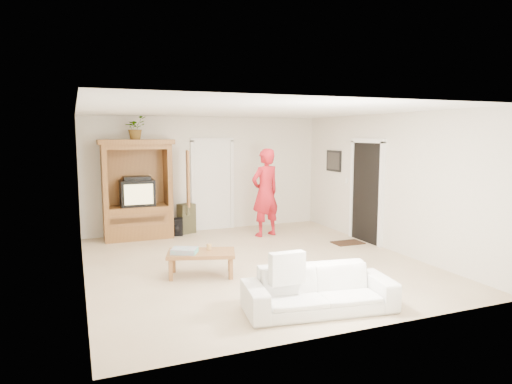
# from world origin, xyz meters

# --- Properties ---
(floor) EXTENTS (6.00, 6.00, 0.00)m
(floor) POSITION_xyz_m (0.00, 0.00, 0.00)
(floor) COLOR tan
(floor) RESTS_ON ground
(ceiling) EXTENTS (6.00, 6.00, 0.00)m
(ceiling) POSITION_xyz_m (0.00, 0.00, 2.60)
(ceiling) COLOR white
(ceiling) RESTS_ON floor
(wall_back) EXTENTS (5.50, 0.00, 5.50)m
(wall_back) POSITION_xyz_m (0.00, 3.00, 1.30)
(wall_back) COLOR silver
(wall_back) RESTS_ON floor
(wall_front) EXTENTS (5.50, 0.00, 5.50)m
(wall_front) POSITION_xyz_m (0.00, -3.00, 1.30)
(wall_front) COLOR silver
(wall_front) RESTS_ON floor
(wall_left) EXTENTS (0.00, 6.00, 6.00)m
(wall_left) POSITION_xyz_m (-2.75, 0.00, 1.30)
(wall_left) COLOR silver
(wall_left) RESTS_ON floor
(wall_right) EXTENTS (0.00, 6.00, 6.00)m
(wall_right) POSITION_xyz_m (2.75, 0.00, 1.30)
(wall_right) COLOR silver
(wall_right) RESTS_ON floor
(armoire) EXTENTS (1.82, 1.14, 2.10)m
(armoire) POSITION_xyz_m (-1.58, 2.66, 0.91)
(armoire) COLOR brown
(armoire) RESTS_ON floor
(door_back) EXTENTS (0.85, 0.05, 2.04)m
(door_back) POSITION_xyz_m (0.15, 2.97, 1.02)
(door_back) COLOR white
(door_back) RESTS_ON floor
(doorway_right) EXTENTS (0.05, 0.90, 2.04)m
(doorway_right) POSITION_xyz_m (2.73, 0.60, 1.02)
(doorway_right) COLOR black
(doorway_right) RESTS_ON floor
(framed_picture) EXTENTS (0.03, 0.60, 0.48)m
(framed_picture) POSITION_xyz_m (2.73, 1.90, 1.60)
(framed_picture) COLOR black
(framed_picture) RESTS_ON wall_right
(doormat) EXTENTS (0.60, 0.40, 0.02)m
(doormat) POSITION_xyz_m (2.30, 0.60, 0.01)
(doormat) COLOR #382316
(doormat) RESTS_ON floor
(plant) EXTENTS (0.57, 0.57, 0.48)m
(plant) POSITION_xyz_m (-1.60, 2.63, 2.34)
(plant) COLOR #4C7238
(plant) RESTS_ON armoire
(man) EXTENTS (0.79, 0.62, 1.91)m
(man) POSITION_xyz_m (1.01, 1.87, 0.95)
(man) COLOR #B21722
(man) RESTS_ON floor
(sofa) EXTENTS (1.97, 0.99, 0.55)m
(sofa) POSITION_xyz_m (-0.03, -2.32, 0.27)
(sofa) COLOR silver
(sofa) RESTS_ON floor
(coffee_table) EXTENTS (1.16, 0.85, 0.39)m
(coffee_table) POSITION_xyz_m (-1.03, -0.38, 0.34)
(coffee_table) COLOR brown
(coffee_table) RESTS_ON floor
(towel) EXTENTS (0.47, 0.42, 0.08)m
(towel) POSITION_xyz_m (-1.30, -0.38, 0.43)
(towel) COLOR #C44174
(towel) RESTS_ON coffee_table
(candle) EXTENTS (0.08, 0.08, 0.10)m
(candle) POSITION_xyz_m (-0.89, -0.33, 0.44)
(candle) COLOR tan
(candle) RESTS_ON coffee_table
(backpack_black) EXTENTS (0.34, 0.26, 0.38)m
(backpack_black) POSITION_xyz_m (-0.81, 2.58, 0.19)
(backpack_black) COLOR black
(backpack_black) RESTS_ON floor
(backpack_olive) EXTENTS (0.41, 0.36, 0.66)m
(backpack_olive) POSITION_xyz_m (-0.53, 2.78, 0.33)
(backpack_olive) COLOR #47442B
(backpack_olive) RESTS_ON floor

